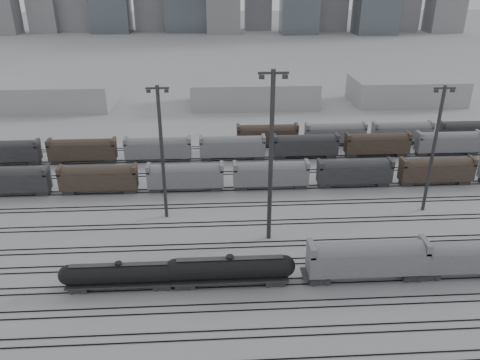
{
  "coord_description": "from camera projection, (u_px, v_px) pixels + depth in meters",
  "views": [
    {
      "loc": [
        -3.25,
        -52.94,
        40.87
      ],
      "look_at": [
        1.54,
        27.56,
        4.0
      ],
      "focal_mm": 35.0,
      "sensor_mm": 36.0,
      "label": 1
    }
  ],
  "objects": [
    {
      "name": "light_mast_b",
      "position": [
        162.0,
        151.0,
        78.75
      ],
      "size": [
        3.8,
        0.61,
        23.76
      ],
      "color": "#333336",
      "rests_on": "ground"
    },
    {
      "name": "warehouse_mid",
      "position": [
        254.0,
        92.0,
        150.35
      ],
      "size": [
        40.0,
        18.0,
        8.0
      ],
      "primitive_type": "cube",
      "color": "#9F9FA2",
      "rests_on": "ground"
    },
    {
      "name": "bg_string_far",
      "position": [
        369.0,
        134.0,
        116.82
      ],
      "size": [
        66.0,
        3.0,
        5.6
      ],
      "color": "#47382D",
      "rests_on": "ground"
    },
    {
      "name": "hopper_car_a",
      "position": [
        367.0,
        257.0,
        65.56
      ],
      "size": [
        16.86,
        3.35,
        6.03
      ],
      "color": "#252528",
      "rests_on": "ground"
    },
    {
      "name": "bg_string_near",
      "position": [
        271.0,
        175.0,
        93.55
      ],
      "size": [
        151.0,
        3.0,
        5.6
      ],
      "color": "slate",
      "rests_on": "ground"
    },
    {
      "name": "warehouse_right",
      "position": [
        406.0,
        90.0,
        153.05
      ],
      "size": [
        35.0,
        18.0,
        8.0
      ],
      "primitive_type": "cube",
      "color": "#9F9FA2",
      "rests_on": "ground"
    },
    {
      "name": "light_mast_c",
      "position": [
        271.0,
        155.0,
        71.27
      ],
      "size": [
        4.44,
        0.71,
        27.74
      ],
      "color": "#333336",
      "rests_on": "ground"
    },
    {
      "name": "tank_car_b",
      "position": [
        230.0,
        269.0,
        64.98
      ],
      "size": [
        18.27,
        3.05,
        4.52
      ],
      "color": "#252528",
      "rests_on": "ground"
    },
    {
      "name": "ground",
      "position": [
        241.0,
        288.0,
        65.23
      ],
      "size": [
        900.0,
        900.0,
        0.0
      ],
      "primitive_type": "plane",
      "color": "#B9BABE",
      "rests_on": "ground"
    },
    {
      "name": "warehouse_left",
      "position": [
        32.0,
        96.0,
        146.57
      ],
      "size": [
        50.0,
        18.0,
        8.0
      ],
      "primitive_type": "cube",
      "color": "#9F9FA2",
      "rests_on": "ground"
    },
    {
      "name": "light_mast_d",
      "position": [
        434.0,
        147.0,
        81.2
      ],
      "size": [
        3.7,
        0.59,
        23.13
      ],
      "color": "#333336",
      "rests_on": "ground"
    },
    {
      "name": "tracks",
      "position": [
        235.0,
        225.0,
        81.09
      ],
      "size": [
        220.0,
        71.5,
        0.16
      ],
      "color": "black",
      "rests_on": "ground"
    },
    {
      "name": "tank_car_a",
      "position": [
        120.0,
        274.0,
        64.25
      ],
      "size": [
        16.59,
        2.77,
        4.1
      ],
      "color": "#252528",
      "rests_on": "ground"
    },
    {
      "name": "bg_string_mid",
      "position": [
        305.0,
        146.0,
        108.62
      ],
      "size": [
        151.0,
        3.0,
        5.6
      ],
      "color": "#252528",
      "rests_on": "ground"
    },
    {
      "name": "hopper_car_b",
      "position": [
        473.0,
        256.0,
        66.55
      ],
      "size": [
        15.12,
        3.0,
        5.41
      ],
      "color": "#252528",
      "rests_on": "ground"
    }
  ]
}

